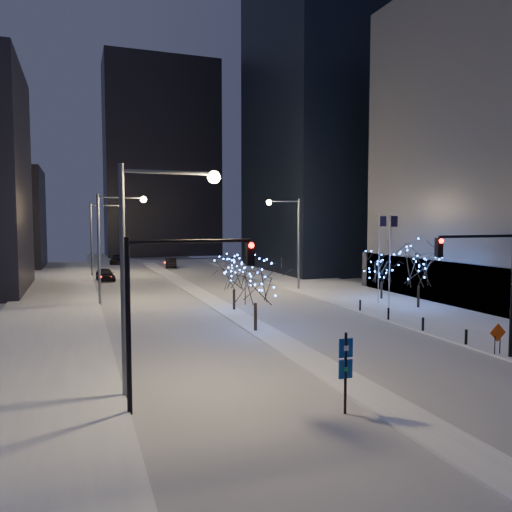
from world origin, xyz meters
name	(u,v)px	position (x,y,z in m)	size (l,w,h in m)	color
ground	(353,386)	(0.00, 0.00, 0.00)	(160.00, 160.00, 0.00)	silver
road	(190,289)	(0.00, 35.00, 0.01)	(20.00, 130.00, 0.02)	#AEB4BE
median	(201,294)	(0.00, 30.00, 0.07)	(2.00, 80.00, 0.15)	white
east_sidewalk	(382,301)	(15.00, 20.00, 0.07)	(10.00, 90.00, 0.15)	white
west_sidewalk	(48,322)	(-14.00, 20.00, 0.07)	(8.00, 90.00, 0.15)	white
horizon_block	(161,160)	(6.00, 92.00, 21.00)	(24.00, 14.00, 42.00)	black
street_lamp_w_near	(148,247)	(-8.94, 2.00, 6.50)	(4.40, 0.56, 10.00)	#595E66
street_lamp_w_mid	(111,233)	(-8.94, 27.00, 6.50)	(4.40, 0.56, 10.00)	#595E66
street_lamp_w_far	(99,229)	(-8.94, 52.00, 6.50)	(4.40, 0.56, 10.00)	#595E66
street_lamp_east	(291,231)	(10.08, 30.00, 6.45)	(3.90, 0.56, 10.00)	#595E66
traffic_signal_west	(168,293)	(-8.44, 0.00, 4.76)	(5.26, 0.43, 7.00)	black
traffic_signal_east	(491,274)	(8.94, 1.00, 4.76)	(5.26, 0.43, 7.00)	black
flagpoles	(385,253)	(13.37, 17.25, 4.80)	(1.35, 2.60, 8.00)	silver
bollards	(405,319)	(10.20, 10.00, 0.60)	(0.16, 12.16, 0.90)	black
car_near	(105,274)	(-8.55, 46.05, 0.80)	(1.88, 4.67, 1.59)	black
car_mid	(171,263)	(2.32, 60.54, 0.81)	(1.71, 4.89, 1.61)	black
car_far	(117,260)	(-5.38, 70.54, 0.75)	(2.09, 5.14, 1.49)	black
holiday_tree_median_near	(255,279)	(-0.50, 11.91, 3.69)	(5.41, 5.41, 5.53)	black
holiday_tree_median_far	(234,275)	(0.50, 20.06, 3.09)	(4.42, 4.42, 4.44)	black
holiday_tree_plaza_near	(419,264)	(15.81, 15.74, 3.86)	(5.05, 5.05, 5.95)	black
holiday_tree_plaza_far	(382,268)	(15.60, 20.97, 3.04)	(3.49, 3.49, 4.45)	black
wayfinding_sign	(346,364)	(-2.00, -2.79, 2.00)	(0.58, 0.11, 3.26)	black
construction_sign	(498,335)	(10.30, 1.71, 1.19)	(1.05, 0.13, 1.73)	black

